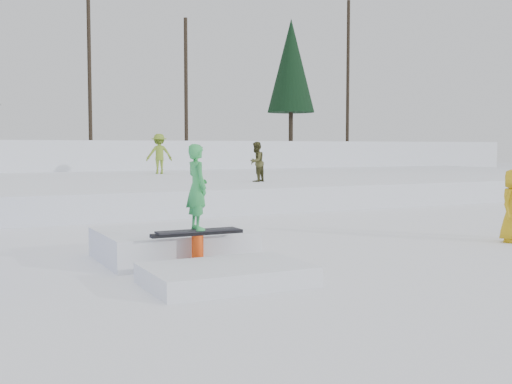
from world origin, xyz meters
name	(u,v)px	position (x,y,z in m)	size (l,w,h in m)	color
ground	(280,259)	(0.00, 0.00, 0.00)	(120.00, 120.00, 0.00)	white
snow_berm	(43,161)	(0.00, 30.00, 1.20)	(60.00, 14.00, 2.40)	white
snow_midrise	(93,188)	(0.00, 16.00, 0.40)	(50.00, 18.00, 0.80)	white
treeline	(149,59)	(6.18, 28.28, 7.45)	(40.24, 4.22, 10.50)	black
walker_olive	(256,162)	(4.72, 10.52, 1.53)	(0.71, 0.55, 1.45)	#3E3D1C
walker_ygreen	(159,154)	(3.68, 18.66, 1.74)	(1.21, 0.70, 1.88)	olive
jib_rail_feature	(186,248)	(-1.76, 0.21, 0.30)	(2.60, 4.40, 2.11)	white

